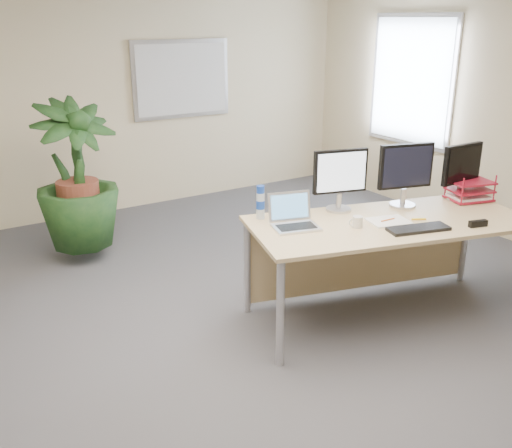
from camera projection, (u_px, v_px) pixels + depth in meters
floor at (282, 374)px, 3.86m from camera, size 8.00×8.00×0.00m
back_wall at (87, 102)px, 6.58m from camera, size 7.00×0.04×2.70m
whiteboard at (182, 79)px, 7.08m from camera, size 1.30×0.04×0.95m
window at (411, 81)px, 6.90m from camera, size 0.04×1.30×1.55m
desk at (381, 237)px, 4.49m from camera, size 2.30×1.43×0.82m
floor_plant at (77, 186)px, 5.46m from camera, size 1.03×1.03×1.50m
monitor_left at (340, 176)px, 4.46m from camera, size 0.44×0.20×0.49m
monitor_right at (406, 171)px, 4.55m from camera, size 0.46×0.21×0.52m
monitor_dark at (462, 168)px, 4.73m from camera, size 0.43×0.19×0.48m
laptop at (293, 218)px, 4.20m from camera, size 0.39×0.36×0.24m
keyboard at (418, 229)px, 4.12m from camera, size 0.48×0.27×0.03m
coffee_mug at (357, 222)px, 4.17m from camera, size 0.11×0.07×0.08m
spiral_notebook at (389, 221)px, 4.29m from camera, size 0.34×0.29×0.01m
orange_pen at (388, 220)px, 4.29m from camera, size 0.13×0.01×0.01m
yellow_highlighter at (419, 219)px, 4.33m from camera, size 0.11×0.07×0.02m
water_bottle at (260, 203)px, 4.33m from camera, size 0.07×0.07×0.26m
letter_tray at (469, 192)px, 4.79m from camera, size 0.40×0.34×0.16m
stapler at (478, 224)px, 4.19m from camera, size 0.15×0.08×0.05m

